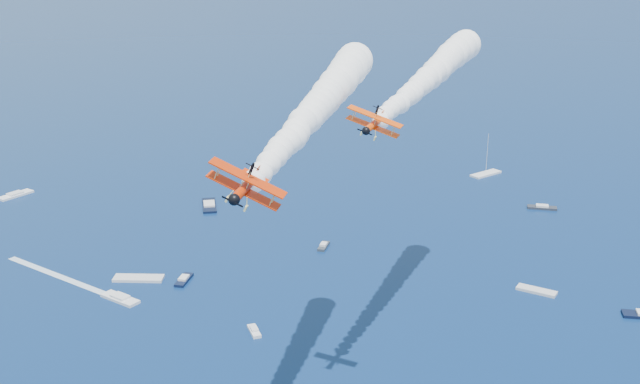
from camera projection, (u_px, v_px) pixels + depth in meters
biplane_lead at (374, 124)px, 124.45m from camera, size 12.68×13.36×8.45m
biplane_trail at (245, 187)px, 89.86m from camera, size 13.62×13.67×9.52m
smoke_trail_lead at (430, 76)px, 151.08m from camera, size 66.73×64.81×11.63m
smoke_trail_trail at (316, 108)px, 118.03m from camera, size 66.81×66.72×11.63m
spectator_boats at (169, 278)px, 196.77m from camera, size 238.32×175.86×0.70m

